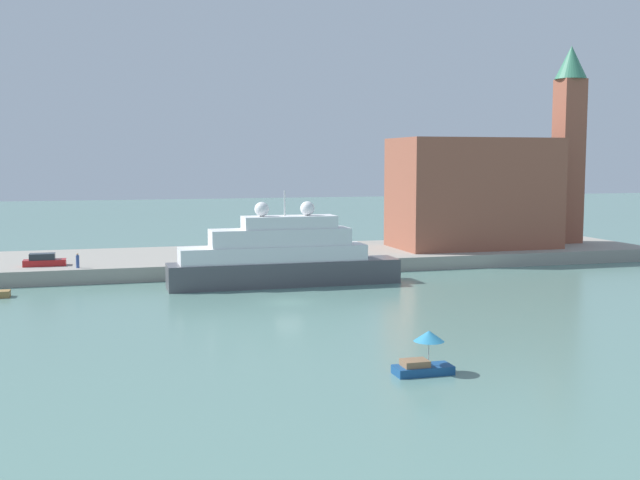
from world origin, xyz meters
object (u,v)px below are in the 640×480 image
person_figure (78,261)px  mooring_bollard (273,257)px  harbor_building (473,193)px  parked_car (44,261)px  bell_tower (569,137)px  large_yacht (282,257)px  small_motorboat (424,356)px

person_figure → mooring_bollard: person_figure is taller
harbor_building → person_figure: 52.11m
person_figure → parked_car: bearing=142.7°
bell_tower → person_figure: bearing=-172.4°
bell_tower → parked_car: size_ratio=6.08×
mooring_bollard → parked_car: bearing=173.7°
large_yacht → harbor_building: size_ratio=1.17×
large_yacht → harbor_building: harbor_building is taller
small_motorboat → mooring_bollard: small_motorboat is taller
bell_tower → person_figure: 68.93m
harbor_building → mooring_bollard: bearing=-166.3°
bell_tower → person_figure: size_ratio=16.88×
small_motorboat → parked_car: parked_car is taller
harbor_building → person_figure: harbor_building is taller
small_motorboat → person_figure: size_ratio=2.26×
person_figure → mooring_bollard: 21.92m
parked_car → person_figure: (3.69, -2.81, 0.16)m
small_motorboat → parked_car: bearing=118.7°
large_yacht → parked_car: large_yacht is taller
small_motorboat → parked_car: size_ratio=0.81×
parked_car → mooring_bollard: parked_car is taller
parked_car → mooring_bollard: (25.60, -2.83, -0.16)m
small_motorboat → person_figure: (-22.05, 44.13, 1.26)m
large_yacht → bell_tower: 50.45m
parked_car → mooring_bollard: bearing=-6.3°
person_figure → bell_tower: bearing=7.6°
mooring_bollard → small_motorboat: bearing=-89.8°
large_yacht → bell_tower: size_ratio=0.90×
small_motorboat → bell_tower: 71.12m
bell_tower → small_motorboat: bearing=-130.2°
harbor_building → parked_car: 55.46m
large_yacht → mooring_bollard: bearing=84.7°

